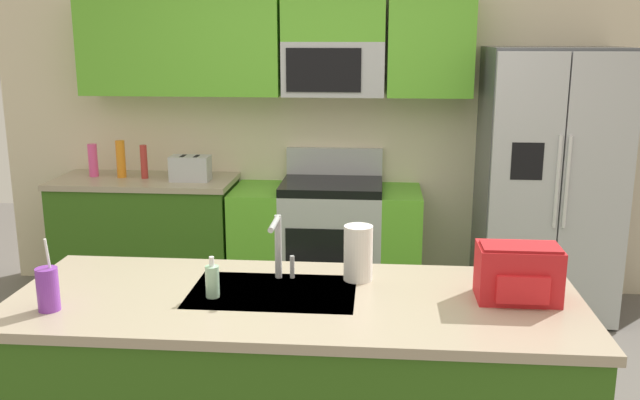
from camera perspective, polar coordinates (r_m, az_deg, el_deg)
kitchen_wall_unit at (r=5.20m, az=-0.13°, el=8.38°), size 5.20×0.43×2.60m
back_counter at (r=5.38m, az=-13.94°, el=-2.94°), size 1.32×0.63×0.90m
range_oven at (r=5.11m, az=0.54°, el=-3.48°), size 1.36×0.61×1.10m
refrigerator at (r=5.05m, az=18.13°, el=1.26°), size 0.90×0.76×1.85m
island_counter at (r=3.03m, az=-1.97°, el=-15.82°), size 2.30×0.88×0.90m
toaster at (r=5.10m, az=-10.58°, el=2.58°), size 0.28×0.16×0.18m
pepper_mill at (r=5.25m, az=-14.23°, el=3.06°), size 0.05×0.05×0.25m
bottle_orange at (r=5.33m, az=-16.01°, el=3.25°), size 0.07×0.07×0.27m
bottle_pink at (r=5.43m, az=-18.11°, el=3.12°), size 0.07×0.07×0.24m
sink_faucet at (r=2.97m, az=-3.42°, el=-3.49°), size 0.09×0.21×0.28m
drink_cup_purple at (r=2.87m, az=-21.41°, el=-6.80°), size 0.08×0.08×0.29m
soap_dispenser at (r=2.84m, az=-8.82°, el=-6.57°), size 0.06×0.06×0.17m
paper_towel_roll at (r=2.99m, az=3.15°, el=-4.36°), size 0.12×0.12×0.24m
backpack at (r=2.87m, az=15.95°, el=-5.69°), size 0.32×0.22×0.23m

